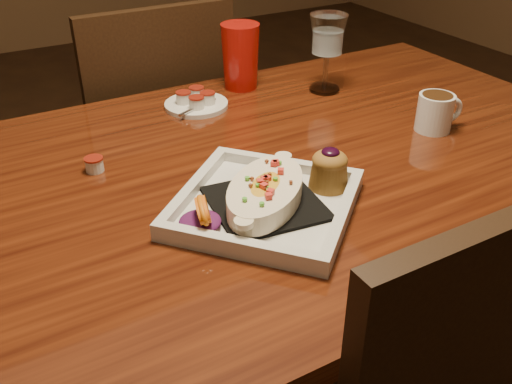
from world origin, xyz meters
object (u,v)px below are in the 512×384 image
coffee_mug (436,111)px  plate (272,196)px  saucer (196,102)px  goblet (328,39)px  red_tumbler (240,57)px  chair_far (154,147)px  table (263,207)px

coffee_mug → plate: bearing=-158.5°
plate → saucer: size_ratio=2.66×
plate → goblet: goblet is taller
saucer → red_tumbler: bearing=22.5°
chair_far → goblet: goblet is taller
goblet → red_tumbler: goblet is taller
goblet → red_tumbler: 0.21m
table → chair_far: chair_far is taller
coffee_mug → saucer: coffee_mug is taller
chair_far → saucer: (0.00, -0.32, 0.25)m
plate → saucer: 0.45m
coffee_mug → goblet: goblet is taller
table → goblet: bearing=38.1°
table → plate: (-0.07, -0.14, 0.12)m
plate → goblet: (0.38, 0.39, 0.10)m
chair_far → plate: (-0.07, -0.77, 0.27)m
chair_far → goblet: 0.62m
red_tumbler → table: bearing=-112.3°
chair_far → red_tumbler: 0.44m
chair_far → saucer: 0.41m
saucer → red_tumbler: (0.15, 0.06, 0.06)m
goblet → saucer: size_ratio=1.27×
coffee_mug → chair_far: bearing=129.4°
coffee_mug → saucer: size_ratio=0.72×
plate → red_tumbler: bearing=25.5°
goblet → plate: bearing=-134.7°
plate → saucer: bearing=39.8°
chair_far → saucer: bearing=90.5°
table → goblet: 0.46m
plate → table: bearing=23.2°
saucer → table: bearing=-90.6°
coffee_mug → goblet: (-0.07, 0.29, 0.08)m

